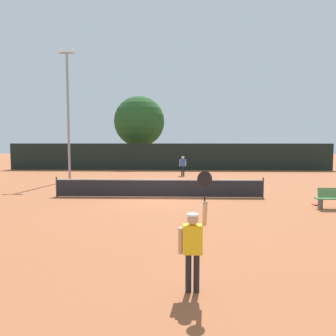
# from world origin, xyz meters

# --- Properties ---
(ground_plane) EXTENTS (120.00, 120.00, 0.00)m
(ground_plane) POSITION_xyz_m (0.00, 0.00, 0.00)
(ground_plane) COLOR #9E5633
(tennis_net) EXTENTS (11.13, 0.08, 1.07)m
(tennis_net) POSITION_xyz_m (0.00, 0.00, 0.51)
(tennis_net) COLOR #232328
(tennis_net) RESTS_ON ground
(perimeter_fence) EXTENTS (33.13, 0.12, 2.73)m
(perimeter_fence) POSITION_xyz_m (0.00, 16.70, 1.36)
(perimeter_fence) COLOR black
(perimeter_fence) RESTS_ON ground
(player_serving) EXTENTS (0.67, 0.38, 2.41)m
(player_serving) POSITION_xyz_m (1.41, -11.28, 1.05)
(player_serving) COLOR yellow
(player_serving) RESTS_ON ground
(player_receiving) EXTENTS (0.57, 0.25, 1.67)m
(player_receiving) POSITION_xyz_m (1.37, 11.10, 1.02)
(player_receiving) COLOR blue
(player_receiving) RESTS_ON ground
(tennis_ball) EXTENTS (0.07, 0.07, 0.07)m
(tennis_ball) POSITION_xyz_m (2.84, 2.93, 0.03)
(tennis_ball) COLOR #CCE033
(tennis_ball) RESTS_ON ground
(spare_racket) EXTENTS (0.28, 0.52, 0.04)m
(spare_racket) POSITION_xyz_m (7.49, -1.91, 0.02)
(spare_racket) COLOR black
(spare_racket) RESTS_ON ground
(light_pole) EXTENTS (1.18, 0.28, 9.71)m
(light_pole) POSITION_xyz_m (-7.22, 7.25, 5.44)
(light_pole) COLOR gray
(light_pole) RESTS_ON ground
(large_tree) EXTENTS (5.89, 5.89, 8.20)m
(large_tree) POSITION_xyz_m (-3.65, 21.70, 5.24)
(large_tree) COLOR brown
(large_tree) RESTS_ON ground
(parked_car_near) EXTENTS (2.08, 4.28, 1.69)m
(parked_car_near) POSITION_xyz_m (-7.49, 25.58, 0.78)
(parked_car_near) COLOR #B7B7BC
(parked_car_near) RESTS_ON ground
(parked_car_mid) EXTENTS (2.32, 4.37, 1.69)m
(parked_car_mid) POSITION_xyz_m (2.37, 23.97, 0.78)
(parked_car_mid) COLOR #B7B7BC
(parked_car_mid) RESTS_ON ground
(parked_car_far) EXTENTS (2.12, 4.30, 1.69)m
(parked_car_far) POSITION_xyz_m (10.01, 23.15, 0.78)
(parked_car_far) COLOR black
(parked_car_far) RESTS_ON ground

